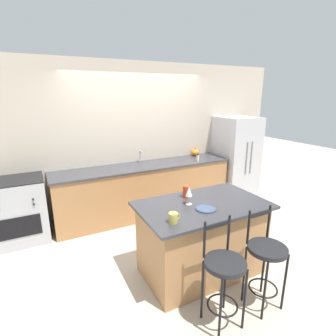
% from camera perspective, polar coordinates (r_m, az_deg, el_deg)
% --- Properties ---
extents(ground_plane, '(18.00, 18.00, 0.00)m').
position_cam_1_polar(ground_plane, '(4.67, -2.92, -11.57)').
color(ground_plane, beige).
extents(wall_back, '(6.00, 0.07, 2.70)m').
position_cam_1_polar(wall_back, '(4.89, -6.71, 6.35)').
color(wall_back, beige).
rests_on(wall_back, ground_plane).
extents(back_counter, '(3.20, 0.72, 0.94)m').
position_cam_1_polar(back_counter, '(4.81, -4.94, -4.64)').
color(back_counter, '#A87547').
rests_on(back_counter, ground_plane).
extents(sink_faucet, '(0.02, 0.13, 0.22)m').
position_cam_1_polar(sink_faucet, '(4.82, -6.03, 2.87)').
color(sink_faucet, '#ADAFB5').
rests_on(sink_faucet, back_counter).
extents(kitchen_island, '(1.52, 0.93, 0.91)m').
position_cam_1_polar(kitchen_island, '(3.33, 7.30, -14.86)').
color(kitchen_island, '#A87547').
rests_on(kitchen_island, ground_plane).
extents(refrigerator, '(0.75, 0.80, 1.70)m').
position_cam_1_polar(refrigerator, '(5.68, 14.38, 2.14)').
color(refrigerator, '#BCBCC1').
rests_on(refrigerator, ground_plane).
extents(oven_range, '(0.74, 0.66, 0.97)m').
position_cam_1_polar(oven_range, '(4.51, -29.60, -8.01)').
color(oven_range, '#ADAFB5').
rests_on(oven_range, ground_plane).
extents(bar_stool_near, '(0.39, 0.39, 1.06)m').
position_cam_1_polar(bar_stool_near, '(2.65, 12.07, -21.38)').
color(bar_stool_near, black).
rests_on(bar_stool_near, ground_plane).
extents(bar_stool_far, '(0.39, 0.39, 1.06)m').
position_cam_1_polar(bar_stool_far, '(2.95, 20.50, -17.80)').
color(bar_stool_far, black).
rests_on(bar_stool_far, ground_plane).
extents(dinner_plate, '(0.24, 0.24, 0.02)m').
position_cam_1_polar(dinner_plate, '(2.98, 8.21, -8.71)').
color(dinner_plate, '#425170').
rests_on(dinner_plate, kitchen_island).
extents(wine_glass, '(0.08, 0.08, 0.22)m').
position_cam_1_polar(wine_glass, '(3.03, 4.59, -5.17)').
color(wine_glass, white).
rests_on(wine_glass, kitchen_island).
extents(coffee_mug, '(0.13, 0.09, 0.10)m').
position_cam_1_polar(coffee_mug, '(2.65, 1.17, -10.78)').
color(coffee_mug, '#C1B251').
rests_on(coffee_mug, kitchen_island).
extents(tumbler_cup, '(0.09, 0.09, 0.15)m').
position_cam_1_polar(tumbler_cup, '(3.26, 3.98, -5.13)').
color(tumbler_cup, red).
rests_on(tumbler_cup, kitchen_island).
extents(pumpkin_decoration, '(0.17, 0.17, 0.16)m').
position_cam_1_polar(pumpkin_decoration, '(5.35, 5.93, 3.41)').
color(pumpkin_decoration, orange).
rests_on(pumpkin_decoration, back_counter).
extents(soap_bottle, '(0.05, 0.05, 0.14)m').
position_cam_1_polar(soap_bottle, '(4.89, 6.49, 2.07)').
color(soap_bottle, silver).
rests_on(soap_bottle, back_counter).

